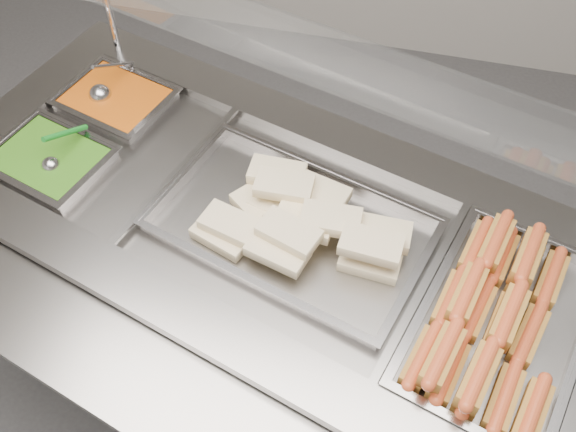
% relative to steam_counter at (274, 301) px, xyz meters
% --- Properties ---
extents(steam_counter, '(2.17, 1.42, 0.96)m').
position_rel_steam_counter_xyz_m(steam_counter, '(0.00, 0.00, 0.00)').
color(steam_counter, gray).
rests_on(steam_counter, ground).
extents(tray_rail, '(1.91, 0.90, 0.06)m').
position_rel_steam_counter_xyz_m(tray_rail, '(-0.15, -0.52, 0.43)').
color(tray_rail, slate).
rests_on(tray_rail, steam_counter).
extents(sneeze_guard, '(1.77, 0.80, 0.47)m').
position_rel_steam_counter_xyz_m(sneeze_guard, '(0.07, 0.22, 0.87)').
color(sneeze_guard, silver).
rests_on(sneeze_guard, steam_counter).
extents(pan_hotdogs, '(0.51, 0.66, 0.11)m').
position_rel_steam_counter_xyz_m(pan_hotdogs, '(0.64, -0.19, 0.44)').
color(pan_hotdogs, gray).
rests_on(pan_hotdogs, steam_counter).
extents(pan_wraps, '(0.82, 0.61, 0.07)m').
position_rel_steam_counter_xyz_m(pan_wraps, '(0.06, -0.02, 0.45)').
color(pan_wraps, gray).
rests_on(pan_wraps, steam_counter).
extents(pan_beans, '(0.38, 0.34, 0.11)m').
position_rel_steam_counter_xyz_m(pan_beans, '(-0.62, 0.34, 0.44)').
color(pan_beans, gray).
rests_on(pan_beans, steam_counter).
extents(pan_peas, '(0.38, 0.34, 0.11)m').
position_rel_steam_counter_xyz_m(pan_peas, '(-0.70, 0.05, 0.44)').
color(pan_peas, gray).
rests_on(pan_peas, steam_counter).
extents(hotdogs_in_buns, '(0.40, 0.61, 0.12)m').
position_rel_steam_counter_xyz_m(hotdogs_in_buns, '(0.61, -0.19, 0.49)').
color(hotdogs_in_buns, '#9B6220').
rests_on(hotdogs_in_buns, pan_hotdogs).
extents(tortilla_wraps, '(0.59, 0.38, 0.11)m').
position_rel_steam_counter_xyz_m(tortilla_wraps, '(0.08, -0.01, 0.50)').
color(tortilla_wraps, beige).
rests_on(tortilla_wraps, pan_wraps).
extents(ladle, '(0.09, 0.20, 0.16)m').
position_rel_steam_counter_xyz_m(ladle, '(-0.66, 0.34, 0.49)').
color(ladle, '#AFAFB4').
rests_on(ladle, pan_beans).
extents(serving_spoon, '(0.08, 0.19, 0.14)m').
position_rel_steam_counter_xyz_m(serving_spoon, '(-0.67, 0.03, 0.49)').
color(serving_spoon, '#AFAFB4').
rests_on(serving_spoon, pan_peas).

